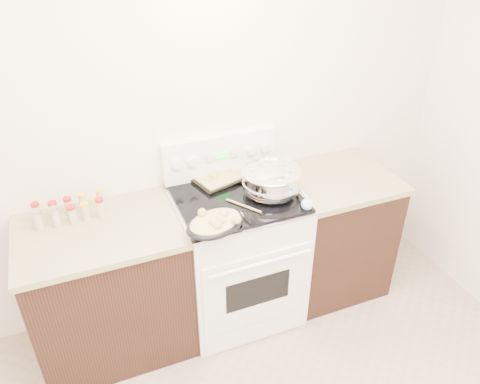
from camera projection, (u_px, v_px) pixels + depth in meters
name	position (u px, v px, depth m)	size (l,w,h in m)	color
room_shell	(312.00, 247.00, 1.23)	(4.10, 3.60, 2.75)	white
counter_left	(111.00, 289.00, 2.86)	(0.93, 0.67, 0.92)	black
counter_right	(331.00, 231.00, 3.36)	(0.73, 0.67, 0.92)	black
kitchen_range	(237.00, 253.00, 3.10)	(0.78, 0.73, 1.22)	white
mixing_bowl	(271.00, 182.00, 2.84)	(0.47, 0.47, 0.21)	silver
roasting_pan	(216.00, 223.00, 2.54)	(0.41, 0.35, 0.12)	black
baking_sheet	(223.00, 175.00, 3.05)	(0.47, 0.39, 0.06)	black
wooden_spoon	(241.00, 212.00, 2.69)	(0.16, 0.22, 0.04)	tan
blue_ladle	(306.00, 202.00, 2.74)	(0.09, 0.26, 0.09)	#9ACDE6
spice_jars	(69.00, 210.00, 2.66)	(0.40, 0.15, 0.13)	#BFB28C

